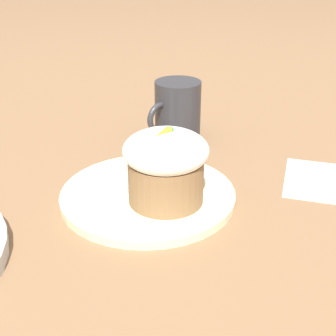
{
  "coord_description": "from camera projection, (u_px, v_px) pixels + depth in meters",
  "views": [
    {
      "loc": [
        0.33,
        0.35,
        0.28
      ],
      "look_at": [
        -0.0,
        0.03,
        0.05
      ],
      "focal_mm": 50.0,
      "sensor_mm": 36.0,
      "label": 1
    }
  ],
  "objects": [
    {
      "name": "ground_plane",
      "position": [
        148.0,
        198.0,
        0.56
      ],
      "size": [
        4.0,
        4.0,
        0.0
      ],
      "primitive_type": "plane",
      "color": "#846042"
    },
    {
      "name": "dessert_plate",
      "position": [
        148.0,
        195.0,
        0.56
      ],
      "size": [
        0.21,
        0.21,
        0.01
      ],
      "color": "beige",
      "rests_on": "ground_plane"
    },
    {
      "name": "carrot_cake",
      "position": [
        168.0,
        164.0,
        0.52
      ],
      "size": [
        0.1,
        0.1,
        0.09
      ],
      "color": "olive",
      "rests_on": "dessert_plate"
    },
    {
      "name": "spoon",
      "position": [
        145.0,
        193.0,
        0.54
      ],
      "size": [
        0.07,
        0.11,
        0.01
      ],
      "color": "#B7B7BC",
      "rests_on": "dessert_plate"
    },
    {
      "name": "coffee_cup",
      "position": [
        177.0,
        111.0,
        0.7
      ],
      "size": [
        0.1,
        0.07,
        0.09
      ],
      "color": "#2D2D33",
      "rests_on": "ground_plane"
    },
    {
      "name": "paper_napkin",
      "position": [
        323.0,
        181.0,
        0.6
      ],
      "size": [
        0.14,
        0.14,
        0.0
      ],
      "color": "white",
      "rests_on": "ground_plane"
    }
  ]
}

